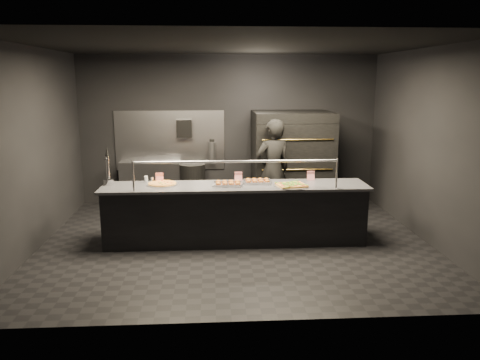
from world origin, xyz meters
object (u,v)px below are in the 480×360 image
(round_pizza, at_px, (162,184))
(worker, at_px, (273,170))
(beer_tap, at_px, (108,174))
(towel_dispenser, at_px, (184,128))
(fire_extinguisher, at_px, (212,152))
(slider_tray_b, at_px, (258,181))
(pizza_oven, at_px, (292,160))
(square_pizza, at_px, (291,185))
(slider_tray_a, at_px, (228,184))
(trash_bin, at_px, (193,185))
(service_counter, at_px, (235,213))
(prep_shelf, at_px, (151,183))

(round_pizza, distance_m, worker, 2.15)
(beer_tap, height_order, worker, worker)
(towel_dispenser, xyz_separation_m, beer_tap, (-1.05, -2.26, -0.46))
(fire_extinguisher, bearing_deg, slider_tray_b, -72.73)
(fire_extinguisher, bearing_deg, pizza_oven, -17.89)
(round_pizza, xyz_separation_m, square_pizza, (1.98, -0.25, 0.00))
(slider_tray_a, distance_m, slider_tray_b, 0.49)
(towel_dispenser, height_order, square_pizza, towel_dispenser)
(worker, bearing_deg, round_pizza, 11.70)
(slider_tray_b, xyz_separation_m, trash_bin, (-1.11, 2.10, -0.52))
(trash_bin, bearing_deg, square_pizza, -55.96)
(trash_bin, xyz_separation_m, worker, (1.49, -1.06, 0.49))
(beer_tap, relative_size, slider_tray_b, 1.24)
(pizza_oven, xyz_separation_m, trash_bin, (-1.95, 0.32, -0.54))
(service_counter, height_order, round_pizza, service_counter)
(square_pizza, bearing_deg, towel_dispenser, 124.57)
(service_counter, relative_size, worker, 2.24)
(slider_tray_a, distance_m, worker, 1.45)
(slider_tray_b, bearing_deg, service_counter, -161.09)
(service_counter, xyz_separation_m, prep_shelf, (-1.60, 2.32, -0.01))
(slider_tray_b, bearing_deg, square_pizza, -28.97)
(beer_tap, xyz_separation_m, slider_tray_a, (1.84, -0.14, -0.14))
(trash_bin, bearing_deg, slider_tray_a, -74.07)
(beer_tap, bearing_deg, worker, 21.11)
(beer_tap, height_order, slider_tray_a, beer_tap)
(worker, bearing_deg, slider_tray_b, 51.99)
(slider_tray_a, bearing_deg, towel_dispenser, 108.11)
(slider_tray_a, bearing_deg, trash_bin, 105.93)
(prep_shelf, relative_size, fire_extinguisher, 2.38)
(pizza_oven, xyz_separation_m, worker, (-0.46, -0.74, -0.05))
(service_counter, relative_size, towel_dispenser, 11.71)
(fire_extinguisher, bearing_deg, towel_dispenser, -178.96)
(slider_tray_b, bearing_deg, slider_tray_a, -163.74)
(service_counter, relative_size, prep_shelf, 3.42)
(fire_extinguisher, bearing_deg, trash_bin, -155.83)
(pizza_oven, height_order, worker, pizza_oven)
(prep_shelf, relative_size, square_pizza, 2.29)
(square_pizza, bearing_deg, worker, 94.98)
(fire_extinguisher, height_order, trash_bin, fire_extinguisher)
(fire_extinguisher, distance_m, slider_tray_b, 2.39)
(towel_dispenser, bearing_deg, fire_extinguisher, 1.04)
(towel_dispenser, height_order, slider_tray_a, towel_dispenser)
(prep_shelf, bearing_deg, service_counter, -55.41)
(fire_extinguisher, relative_size, slider_tray_a, 1.00)
(slider_tray_a, relative_size, trash_bin, 0.59)
(beer_tap, bearing_deg, service_counter, -3.71)
(slider_tray_b, distance_m, worker, 1.11)
(fire_extinguisher, relative_size, slider_tray_b, 1.04)
(pizza_oven, distance_m, beer_tap, 3.62)
(prep_shelf, distance_m, square_pizza, 3.51)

